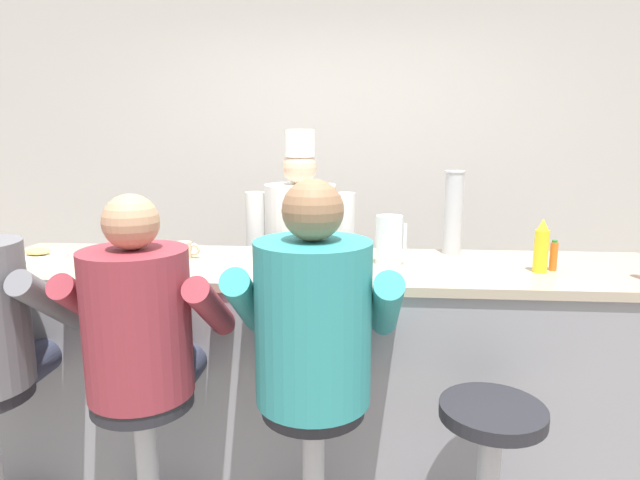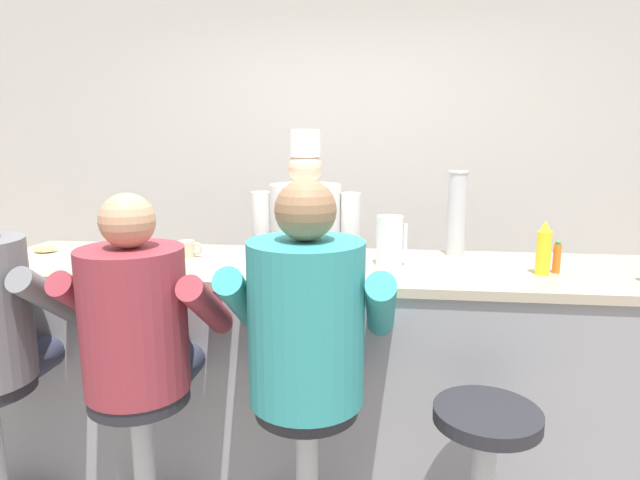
{
  "view_description": "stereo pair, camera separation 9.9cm",
  "coord_description": "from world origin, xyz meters",
  "px_view_note": "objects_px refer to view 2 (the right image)",
  "views": [
    {
      "loc": [
        0.19,
        -2.04,
        1.63
      ],
      "look_at": [
        0.0,
        0.33,
        1.17
      ],
      "focal_mm": 30.0,
      "sensor_mm": 36.0,
      "label": 1
    },
    {
      "loc": [
        0.29,
        -2.03,
        1.63
      ],
      "look_at": [
        0.0,
        0.33,
        1.17
      ],
      "focal_mm": 30.0,
      "sensor_mm": 36.0,
      "label": 2
    }
  ],
  "objects_px": {
    "cereal_bowl": "(276,265)",
    "empty_stool_round": "(484,469)",
    "hot_sauce_bottle_orange": "(557,258)",
    "diner_seated_maroon": "(139,333)",
    "coffee_mug_tan": "(187,249)",
    "cup_stack_steel": "(457,213)",
    "mustard_bottle_yellow": "(544,249)",
    "diner_seated_teal": "(308,333)",
    "breakfast_plate": "(46,253)",
    "cook_in_whites_near": "(306,256)",
    "water_pitcher_clear": "(390,241)"
  },
  "relations": [
    {
      "from": "breakfast_plate",
      "to": "empty_stool_round",
      "type": "xyz_separation_m",
      "value": [
        2.04,
        -0.63,
        -0.6
      ]
    },
    {
      "from": "cereal_bowl",
      "to": "cook_in_whites_near",
      "type": "height_order",
      "value": "cook_in_whites_near"
    },
    {
      "from": "breakfast_plate",
      "to": "diner_seated_teal",
      "type": "distance_m",
      "value": 1.53
    },
    {
      "from": "coffee_mug_tan",
      "to": "cereal_bowl",
      "type": "bearing_deg",
      "value": -24.84
    },
    {
      "from": "coffee_mug_tan",
      "to": "cook_in_whites_near",
      "type": "height_order",
      "value": "cook_in_whites_near"
    },
    {
      "from": "cereal_bowl",
      "to": "hot_sauce_bottle_orange",
      "type": "bearing_deg",
      "value": 5.6
    },
    {
      "from": "cook_in_whites_near",
      "to": "empty_stool_round",
      "type": "bearing_deg",
      "value": -57.79
    },
    {
      "from": "hot_sauce_bottle_orange",
      "to": "diner_seated_maroon",
      "type": "height_order",
      "value": "diner_seated_maroon"
    },
    {
      "from": "mustard_bottle_yellow",
      "to": "water_pitcher_clear",
      "type": "height_order",
      "value": "mustard_bottle_yellow"
    },
    {
      "from": "mustard_bottle_yellow",
      "to": "water_pitcher_clear",
      "type": "distance_m",
      "value": 0.66
    },
    {
      "from": "breakfast_plate",
      "to": "coffee_mug_tan",
      "type": "xyz_separation_m",
      "value": [
        0.71,
        0.06,
        0.03
      ]
    },
    {
      "from": "coffee_mug_tan",
      "to": "diner_seated_maroon",
      "type": "distance_m",
      "value": 0.69
    },
    {
      "from": "diner_seated_maroon",
      "to": "empty_stool_round",
      "type": "relative_size",
      "value": 2.07
    },
    {
      "from": "diner_seated_maroon",
      "to": "cook_in_whites_near",
      "type": "relative_size",
      "value": 0.86
    },
    {
      "from": "hot_sauce_bottle_orange",
      "to": "cup_stack_steel",
      "type": "height_order",
      "value": "cup_stack_steel"
    },
    {
      "from": "hot_sauce_bottle_orange",
      "to": "empty_stool_round",
      "type": "distance_m",
      "value": 0.95
    },
    {
      "from": "mustard_bottle_yellow",
      "to": "diner_seated_teal",
      "type": "distance_m",
      "value": 1.1
    },
    {
      "from": "diner_seated_teal",
      "to": "mustard_bottle_yellow",
      "type": "bearing_deg",
      "value": 28.54
    },
    {
      "from": "cup_stack_steel",
      "to": "mustard_bottle_yellow",
      "type": "bearing_deg",
      "value": -47.71
    },
    {
      "from": "breakfast_plate",
      "to": "cereal_bowl",
      "type": "relative_size",
      "value": 1.87
    },
    {
      "from": "breakfast_plate",
      "to": "cup_stack_steel",
      "type": "height_order",
      "value": "cup_stack_steel"
    },
    {
      "from": "diner_seated_teal",
      "to": "breakfast_plate",
      "type": "bearing_deg",
      "value": 156.94
    },
    {
      "from": "diner_seated_maroon",
      "to": "cook_in_whites_near",
      "type": "bearing_deg",
      "value": 71.34
    },
    {
      "from": "water_pitcher_clear",
      "to": "coffee_mug_tan",
      "type": "relative_size",
      "value": 1.88
    },
    {
      "from": "hot_sauce_bottle_orange",
      "to": "cereal_bowl",
      "type": "distance_m",
      "value": 1.22
    },
    {
      "from": "cereal_bowl",
      "to": "breakfast_plate",
      "type": "bearing_deg",
      "value": 172.17
    },
    {
      "from": "cup_stack_steel",
      "to": "diner_seated_maroon",
      "type": "distance_m",
      "value": 1.57
    },
    {
      "from": "hot_sauce_bottle_orange",
      "to": "water_pitcher_clear",
      "type": "xyz_separation_m",
      "value": [
        -0.72,
        0.05,
        0.05
      ]
    },
    {
      "from": "mustard_bottle_yellow",
      "to": "breakfast_plate",
      "type": "distance_m",
      "value": 2.35
    },
    {
      "from": "cook_in_whites_near",
      "to": "cup_stack_steel",
      "type": "bearing_deg",
      "value": -27.62
    },
    {
      "from": "diner_seated_teal",
      "to": "water_pitcher_clear",
      "type": "bearing_deg",
      "value": 64.14
    },
    {
      "from": "diner_seated_maroon",
      "to": "cook_in_whites_near",
      "type": "distance_m",
      "value": 1.37
    },
    {
      "from": "cook_in_whites_near",
      "to": "mustard_bottle_yellow",
      "type": "bearing_deg",
      "value": -34.44
    },
    {
      "from": "cereal_bowl",
      "to": "diner_seated_teal",
      "type": "relative_size",
      "value": 0.1
    },
    {
      "from": "cup_stack_steel",
      "to": "empty_stool_round",
      "type": "relative_size",
      "value": 0.6
    },
    {
      "from": "empty_stool_round",
      "to": "cereal_bowl",
      "type": "bearing_deg",
      "value": 150.97
    },
    {
      "from": "cereal_bowl",
      "to": "empty_stool_round",
      "type": "bearing_deg",
      "value": -29.03
    },
    {
      "from": "mustard_bottle_yellow",
      "to": "breakfast_plate",
      "type": "xyz_separation_m",
      "value": [
        -2.35,
        0.08,
        -0.1
      ]
    },
    {
      "from": "diner_seated_maroon",
      "to": "empty_stool_round",
      "type": "distance_m",
      "value": 1.35
    },
    {
      "from": "breakfast_plate",
      "to": "water_pitcher_clear",
      "type": "bearing_deg",
      "value": 0.26
    },
    {
      "from": "mustard_bottle_yellow",
      "to": "empty_stool_round",
      "type": "xyz_separation_m",
      "value": [
        -0.31,
        -0.55,
        -0.69
      ]
    },
    {
      "from": "diner_seated_teal",
      "to": "empty_stool_round",
      "type": "height_order",
      "value": "diner_seated_teal"
    },
    {
      "from": "empty_stool_round",
      "to": "breakfast_plate",
      "type": "bearing_deg",
      "value": 162.81
    },
    {
      "from": "hot_sauce_bottle_orange",
      "to": "water_pitcher_clear",
      "type": "height_order",
      "value": "water_pitcher_clear"
    },
    {
      "from": "water_pitcher_clear",
      "to": "cup_stack_steel",
      "type": "xyz_separation_m",
      "value": [
        0.33,
        0.26,
        0.1
      ]
    },
    {
      "from": "hot_sauce_bottle_orange",
      "to": "empty_stool_round",
      "type": "height_order",
      "value": "hot_sauce_bottle_orange"
    },
    {
      "from": "breakfast_plate",
      "to": "coffee_mug_tan",
      "type": "height_order",
      "value": "coffee_mug_tan"
    },
    {
      "from": "coffee_mug_tan",
      "to": "cup_stack_steel",
      "type": "bearing_deg",
      "value": 9.06
    },
    {
      "from": "cereal_bowl",
      "to": "cook_in_whites_near",
      "type": "relative_size",
      "value": 0.09
    },
    {
      "from": "coffee_mug_tan",
      "to": "diner_seated_teal",
      "type": "relative_size",
      "value": 0.08
    }
  ]
}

